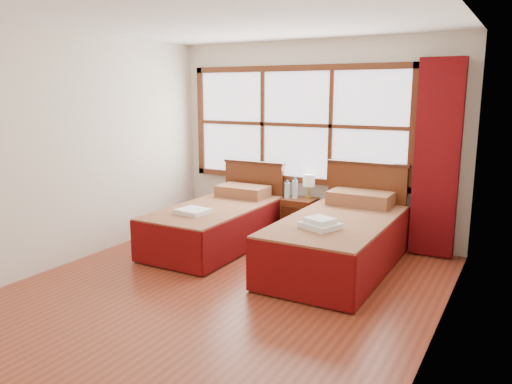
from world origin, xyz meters
The scene contains 15 objects.
floor centered at (0.00, 0.00, 0.00)m, with size 4.50×4.50×0.00m, color brown.
ceiling centered at (0.00, 0.00, 2.60)m, with size 4.50×4.50×0.00m, color white.
wall_back centered at (0.00, 2.25, 1.30)m, with size 4.00×4.00×0.00m, color silver.
wall_left centered at (-2.00, 0.00, 1.30)m, with size 4.50×4.50×0.00m, color silver.
wall_right centered at (2.00, 0.00, 1.30)m, with size 4.50×4.50×0.00m, color silver.
window centered at (-0.25, 2.21, 1.50)m, with size 3.16×0.06×1.56m.
curtain centered at (1.60, 2.11, 1.17)m, with size 0.50×0.16×2.30m, color #650A0D.
bed_left centered at (-0.86, 1.20, 0.30)m, with size 1.01×2.03×0.98m.
bed_right centered at (0.78, 1.20, 0.33)m, with size 1.10×2.14×1.08m.
nightstand centered at (-0.08, 1.99, 0.27)m, with size 0.41×0.41×0.55m.
towels_left centered at (-0.88, 0.72, 0.55)m, with size 0.38×0.34×0.05m.
towels_right centered at (0.74, 0.68, 0.62)m, with size 0.45×0.42×0.11m.
lamp centered at (-0.01, 2.13, 0.77)m, with size 0.16×0.16×0.31m.
bottle_near centered at (-0.24, 1.94, 0.65)m, with size 0.06×0.06×0.24m.
bottle_far centered at (-0.14, 1.98, 0.67)m, with size 0.07×0.07×0.27m.
Camera 1 is at (2.56, -3.92, 1.95)m, focal length 35.00 mm.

